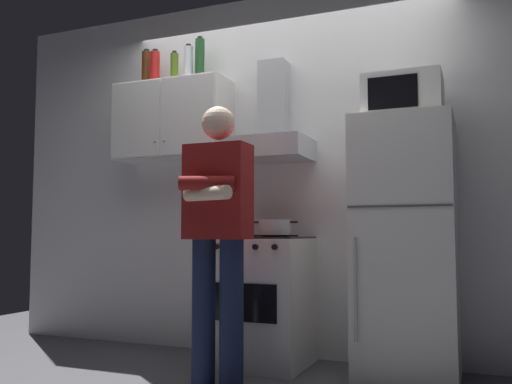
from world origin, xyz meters
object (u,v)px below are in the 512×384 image
object	(u,v)px
upper_cabinet	(173,121)
bottle_olive_oil	(174,67)
refrigerator	(406,247)
microwave	(403,98)
person_standing	(217,231)
stove_oven	(263,300)
bottle_wine_green	(200,60)
bottle_rum_dark	(146,69)
bottle_vodka_clear	(188,64)
bottle_soda_red	(155,68)
cooking_pot	(275,227)
range_hood	(269,134)

from	to	relation	value
upper_cabinet	bottle_olive_oil	bearing A→B (deg)	-47.11
refrigerator	microwave	distance (m)	0.94
person_standing	bottle_olive_oil	distance (m)	1.61
stove_oven	bottle_wine_green	world-z (taller)	bottle_wine_green
bottle_wine_green	bottle_rum_dark	xyz separation A→B (m)	(-0.49, 0.01, -0.02)
bottle_vodka_clear	bottle_soda_red	xyz separation A→B (m)	(-0.28, -0.04, -0.01)
stove_oven	bottle_rum_dark	size ratio (longest dim) A/B	2.78
microwave	bottle_rum_dark	bearing A→B (deg)	175.91
upper_cabinet	stove_oven	xyz separation A→B (m)	(0.80, -0.13, -1.32)
microwave	bottle_olive_oil	size ratio (longest dim) A/B	2.00
cooking_pot	bottle_olive_oil	world-z (taller)	bottle_olive_oil
bottle_wine_green	bottle_soda_red	size ratio (longest dim) A/B	1.25
stove_oven	bottle_olive_oil	world-z (taller)	bottle_olive_oil
person_standing	bottle_wine_green	distance (m)	1.61
bottle_wine_green	refrigerator	bearing A→B (deg)	-5.78
cooking_pot	bottle_wine_green	world-z (taller)	bottle_wine_green
refrigerator	cooking_pot	bearing A→B (deg)	-171.68
cooking_pot	bottle_soda_red	size ratio (longest dim) A/B	1.12
stove_oven	bottle_rum_dark	distance (m)	2.07
bottle_olive_oil	person_standing	bearing A→B (deg)	-44.14
refrigerator	bottle_wine_green	xyz separation A→B (m)	(-1.53, 0.16, 1.42)
cooking_pot	bottle_soda_red	distance (m)	1.67
bottle_wine_green	microwave	bearing A→B (deg)	-5.10
bottle_rum_dark	bottle_wine_green	bearing A→B (deg)	-0.88
range_hood	bottle_vodka_clear	xyz separation A→B (m)	(-0.67, 0.01, 0.59)
upper_cabinet	refrigerator	xyz separation A→B (m)	(1.75, -0.12, -0.95)
bottle_wine_green	bottle_vodka_clear	distance (m)	0.10
range_hood	cooking_pot	distance (m)	0.73
stove_oven	refrigerator	xyz separation A→B (m)	(0.95, 0.00, 0.37)
upper_cabinet	stove_oven	distance (m)	1.55
refrigerator	bottle_vodka_clear	world-z (taller)	bottle_vodka_clear
range_hood	person_standing	size ratio (longest dim) A/B	0.46
range_hood	bottle_vodka_clear	distance (m)	0.90
microwave	stove_oven	bearing A→B (deg)	-178.85
cooking_pot	bottle_olive_oil	distance (m)	1.55
person_standing	cooking_pot	xyz separation A→B (m)	(0.18, 0.49, 0.02)
upper_cabinet	refrigerator	bearing A→B (deg)	-4.07
bottle_vodka_clear	stove_oven	bearing A→B (deg)	-11.62
microwave	bottle_wine_green	bearing A→B (deg)	174.90
cooking_pot	bottle_vodka_clear	xyz separation A→B (m)	(-0.80, 0.26, 1.27)
microwave	bottle_wine_green	world-z (taller)	bottle_wine_green
microwave	bottle_rum_dark	world-z (taller)	bottle_rum_dark
cooking_pot	bottle_soda_red	xyz separation A→B (m)	(-1.08, 0.22, 1.26)
upper_cabinet	bottle_rum_dark	size ratio (longest dim) A/B	2.86
refrigerator	bottle_soda_red	bearing A→B (deg)	176.96
range_hood	bottle_wine_green	bearing A→B (deg)	177.12
range_hood	cooking_pot	size ratio (longest dim) A/B	2.39
bottle_soda_red	bottle_rum_dark	size ratio (longest dim) A/B	0.89
bottle_soda_red	bottle_olive_oil	xyz separation A→B (m)	(0.18, -0.01, -0.02)
refrigerator	cooking_pot	world-z (taller)	refrigerator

